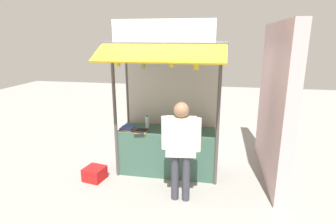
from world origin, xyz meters
TOP-DOWN VIEW (x-y plane):
  - ground_plane at (0.00, 0.00)m, footprint 20.00×20.00m
  - stall_counter at (0.00, 0.00)m, footprint 1.83×0.62m
  - stall_structure at (0.00, 0.11)m, footprint 2.03×1.47m
  - water_bottle_far_right at (0.11, 0.24)m, footprint 0.07×0.07m
  - water_bottle_rear_center at (-0.42, 0.06)m, footprint 0.07×0.07m
  - water_bottle_center at (0.44, 0.17)m, footprint 0.07×0.07m
  - magazine_stack_right at (-0.47, -0.21)m, footprint 0.23×0.29m
  - magazine_stack_mid_right at (-0.75, -0.13)m, footprint 0.27×0.27m
  - banana_bunch_inner_left at (-0.77, -0.41)m, footprint 0.10×0.10m
  - banana_bunch_rightmost at (0.13, -0.41)m, footprint 0.09×0.09m
  - banana_bunch_leftmost at (0.53, -0.41)m, footprint 0.12×0.11m
  - banana_bunch_inner_right at (-0.34, -0.41)m, footprint 0.09×0.09m
  - vendor_person at (0.37, -0.89)m, footprint 0.61×0.25m
  - plastic_crate at (-1.27, -0.55)m, footprint 0.40×0.40m
  - neighbour_wall at (1.91, 0.30)m, footprint 0.20×2.40m

SIDE VIEW (x-z plane):
  - ground_plane at x=0.00m, z-range 0.00..0.00m
  - plastic_crate at x=-1.27m, z-range 0.00..0.24m
  - stall_counter at x=0.00m, z-range 0.00..0.86m
  - magazine_stack_right at x=-0.47m, z-range 0.86..0.89m
  - magazine_stack_mid_right at x=-0.75m, z-range 0.86..0.91m
  - vendor_person at x=0.37m, z-range 0.16..1.78m
  - water_bottle_rear_center at x=-0.42m, z-range 0.85..1.11m
  - water_bottle_far_right at x=0.11m, z-range 0.85..1.12m
  - water_bottle_center at x=0.44m, z-range 0.85..1.12m
  - neighbour_wall at x=1.91m, z-range 0.00..2.80m
  - stall_structure at x=0.00m, z-range 0.28..3.10m
  - banana_bunch_inner_right at x=-0.34m, z-range 1.96..2.26m
  - banana_bunch_leftmost at x=0.53m, z-range 1.97..2.27m
  - banana_bunch_inner_left at x=-0.77m, z-range 1.99..2.27m
  - banana_bunch_rightmost at x=0.13m, z-range 2.01..2.28m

